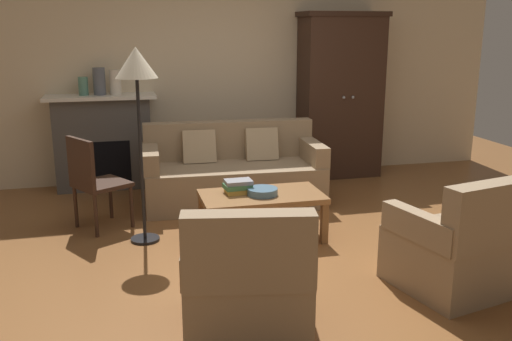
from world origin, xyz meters
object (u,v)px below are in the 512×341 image
at_px(mantel_vase_jade, 83,86).
at_px(floor_lamp, 137,75).
at_px(mantel_vase_cream, 115,82).
at_px(side_chair_wooden, 93,178).
at_px(book_stack, 238,187).
at_px(armchair_near_right, 458,249).
at_px(fireplace, 103,141).
at_px(fruit_bowl, 262,192).
at_px(armoire, 340,95).
at_px(couch, 233,174).
at_px(coffee_table, 262,200).
at_px(armchair_near_left, 247,286).
at_px(mantel_vase_slate, 99,81).

xyz_separation_m(mantel_vase_jade, floor_lamp, (0.54, -1.86, 0.27)).
xyz_separation_m(mantel_vase_cream, side_chair_wooden, (-0.26, -1.45, -0.75)).
height_order(book_stack, armchair_near_right, armchair_near_right).
relative_size(fireplace, floor_lamp, 0.73).
bearing_deg(fruit_bowl, armoire, 52.64).
distance_m(couch, coffee_table, 1.14).
distance_m(fireplace, mantel_vase_jade, 0.68).
bearing_deg(mantel_vase_jade, side_chair_wooden, -85.95).
bearing_deg(armchair_near_left, mantel_vase_slate, 104.03).
distance_m(book_stack, armchair_near_right, 1.96).
xyz_separation_m(couch, armchair_near_right, (1.16, -2.48, -0.00)).
bearing_deg(side_chair_wooden, mantel_vase_cream, 79.99).
xyz_separation_m(coffee_table, mantel_vase_cream, (-1.22, 2.05, 0.90)).
relative_size(armoire, armchair_near_right, 2.25).
height_order(book_stack, mantel_vase_slate, mantel_vase_slate).
bearing_deg(armchair_near_right, mantel_vase_cream, 124.67).
bearing_deg(armchair_near_left, couch, 80.16).
bearing_deg(book_stack, mantel_vase_jade, 125.03).
xyz_separation_m(fireplace, fruit_bowl, (1.40, -2.11, -0.12)).
xyz_separation_m(couch, mantel_vase_cream, (-1.19, 0.92, 0.95)).
bearing_deg(couch, coffee_table, -88.44).
height_order(fruit_bowl, armchair_near_right, armchair_near_right).
xyz_separation_m(coffee_table, mantel_vase_slate, (-1.40, 2.05, 0.91)).
distance_m(armoire, couch, 1.93).
relative_size(armoire, side_chair_wooden, 2.30).
distance_m(fireplace, mantel_vase_cream, 0.72).
height_order(fireplace, mantel_vase_cream, mantel_vase_cream).
xyz_separation_m(fruit_bowl, mantel_vase_jade, (-1.58, 2.09, 0.77)).
height_order(couch, book_stack, couch).
bearing_deg(mantel_vase_jade, couch, -30.59).
bearing_deg(couch, armchair_near_left, -99.84).
distance_m(fruit_bowl, mantel_vase_cream, 2.55).
xyz_separation_m(fruit_bowl, floor_lamp, (-1.04, 0.22, 1.04)).
xyz_separation_m(mantel_vase_jade, mantel_vase_cream, (0.36, 0.00, 0.04)).
relative_size(armoire, mantel_vase_slate, 6.60).
bearing_deg(fruit_bowl, armchair_near_left, -108.01).
distance_m(fireplace, armchair_near_left, 3.76).
height_order(mantel_vase_cream, armchair_near_right, mantel_vase_cream).
height_order(armoire, mantel_vase_jade, armoire).
bearing_deg(mantel_vase_cream, mantel_vase_slate, 180.00).
relative_size(couch, book_stack, 7.30).
height_order(book_stack, mantel_vase_cream, mantel_vase_cream).
bearing_deg(fireplace, mantel_vase_cream, -5.69).
distance_m(fireplace, armoire, 2.99).
bearing_deg(armoire, book_stack, -132.33).
bearing_deg(mantel_vase_jade, mantel_vase_cream, 0.00).
bearing_deg(side_chair_wooden, armoire, 24.74).
height_order(fireplace, coffee_table, fireplace).
bearing_deg(fruit_bowl, mantel_vase_cream, 120.36).
distance_m(armchair_near_left, side_chair_wooden, 2.38).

